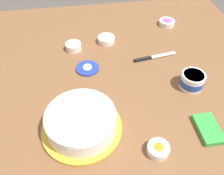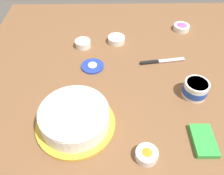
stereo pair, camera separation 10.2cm
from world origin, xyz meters
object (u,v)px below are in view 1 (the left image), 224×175
Objects in this scene: frosting_tub at (192,80)px; sprinkle_bowl_rainbow at (167,22)px; sprinkle_bowl_blue at (106,39)px; sprinkle_bowl_orange at (158,149)px; frosted_cake at (81,121)px; candy_box_lower at (208,129)px; sprinkle_bowl_green at (73,46)px; frosting_tub_lid at (87,68)px; spreading_knife at (151,57)px.

frosting_tub is 1.15× the size of sprinkle_bowl_rainbow.
sprinkle_bowl_orange is (0.71, 0.09, 0.00)m from sprinkle_bowl_blue.
frosted_cake reaches higher than frosting_tub.
sprinkle_bowl_green is at bearing -140.49° from candy_box_lower.
frosting_tub_lid is 0.83× the size of candy_box_lower.
sprinkle_bowl_green is 1.05× the size of sprinkle_bowl_orange.
frosting_tub_lid is 0.48× the size of spreading_knife.
frosted_cake is at bearing -39.81° from sprinkle_bowl_rainbow.
sprinkle_bowl_blue is 1.13× the size of sprinkle_bowl_green.
sprinkle_bowl_blue is at bearing -140.90° from frosting_tub.
frosting_tub_lid is 1.21× the size of sprinkle_bowl_rainbow.
sprinkle_bowl_blue is at bearing -154.12° from candy_box_lower.
sprinkle_bowl_rainbow is 1.11× the size of sprinkle_bowl_green.
spreading_knife is at bearing 134.59° from frosted_cake.
sprinkle_bowl_blue is (-0.57, 0.18, -0.03)m from frosted_cake.
frosting_tub_lid is 1.34× the size of sprinkle_bowl_green.
sprinkle_bowl_rainbow is at bearing 122.80° from frosting_tub_lid.
sprinkle_bowl_blue is at bearing 162.67° from frosted_cake.
frosting_tub_lid is at bearing -113.05° from frosting_tub.
frosting_tub is 0.39m from sprinkle_bowl_orange.
candy_box_lower is at bearing 38.84° from sprinkle_bowl_green.
sprinkle_bowl_rainbow reaches higher than sprinkle_bowl_blue.
frosted_cake reaches higher than sprinkle_bowl_green.
sprinkle_bowl_rainbow reaches higher than spreading_knife.
candy_box_lower is (0.47, 0.10, 0.00)m from spreading_knife.
frosted_cake is 1.33× the size of spreading_knife.
candy_box_lower is (0.44, 0.43, 0.00)m from frosting_tub_lid.
frosted_cake is at bearing -99.24° from candy_box_lower.
spreading_knife is 2.93× the size of sprinkle_bowl_orange.
frosting_tub_lid is (-0.20, -0.46, -0.03)m from frosting_tub.
sprinkle_bowl_blue is 0.72m from candy_box_lower.
spreading_knife is 0.36m from sprinkle_bowl_rainbow.
sprinkle_bowl_blue is 0.42m from sprinkle_bowl_rainbow.
sprinkle_bowl_orange reaches higher than candy_box_lower.
sprinkle_bowl_green is 0.62× the size of candy_box_lower.
sprinkle_bowl_rainbow is (-0.34, 0.52, 0.01)m from frosting_tub_lid.
frosting_tub_lid is 0.54m from sprinkle_bowl_orange.
sprinkle_bowl_blue reaches higher than spreading_knife.
candy_box_lower is (-0.06, 0.22, -0.01)m from sprinkle_bowl_orange.
frosted_cake is at bearing 0.98° from sprinkle_bowl_green.
candy_box_lower is at bearing 80.09° from frosted_cake.
sprinkle_bowl_green is at bearing -125.55° from frosting_tub.
frosting_tub_lid is at bearing -134.55° from candy_box_lower.
spreading_knife is at bearing -167.87° from candy_box_lower.
sprinkle_bowl_orange is at bearing 6.94° from sprinkle_bowl_blue.
candy_box_lower is (0.78, -0.09, -0.01)m from sprinkle_bowl_rainbow.
sprinkle_bowl_green is at bearing -161.18° from frosting_tub_lid.
sprinkle_bowl_rainbow is at bearing 148.79° from spreading_knife.
frosting_tub reaches higher than sprinkle_bowl_green.
frosted_cake reaches higher than sprinkle_bowl_rainbow.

